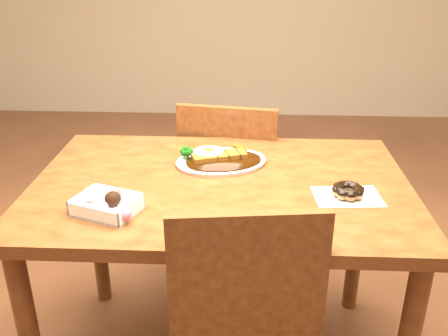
{
  "coord_description": "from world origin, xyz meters",
  "views": [
    {
      "loc": [
        0.08,
        -1.43,
        1.44
      ],
      "look_at": [
        0.01,
        -0.03,
        0.81
      ],
      "focal_mm": 40.0,
      "sensor_mm": 36.0,
      "label": 1
    }
  ],
  "objects_px": {
    "table": "(221,209)",
    "chair_far": "(232,184)",
    "pon_de_ring": "(348,191)",
    "katsu_curry_plate": "(219,159)",
    "donut_box": "(105,204)"
  },
  "relations": [
    {
      "from": "table",
      "to": "chair_far",
      "type": "height_order",
      "value": "chair_far"
    },
    {
      "from": "donut_box",
      "to": "pon_de_ring",
      "type": "xyz_separation_m",
      "value": [
        0.7,
        0.12,
        -0.0
      ]
    },
    {
      "from": "table",
      "to": "chair_far",
      "type": "xyz_separation_m",
      "value": [
        0.02,
        0.54,
        -0.17
      ]
    },
    {
      "from": "katsu_curry_plate",
      "to": "pon_de_ring",
      "type": "height_order",
      "value": "katsu_curry_plate"
    },
    {
      "from": "table",
      "to": "pon_de_ring",
      "type": "distance_m",
      "value": 0.41
    },
    {
      "from": "donut_box",
      "to": "chair_far",
      "type": "bearing_deg",
      "value": 65.83
    },
    {
      "from": "katsu_curry_plate",
      "to": "pon_de_ring",
      "type": "xyz_separation_m",
      "value": [
        0.4,
        -0.23,
        0.0
      ]
    },
    {
      "from": "table",
      "to": "chair_far",
      "type": "bearing_deg",
      "value": 87.98
    },
    {
      "from": "pon_de_ring",
      "to": "katsu_curry_plate",
      "type": "bearing_deg",
      "value": 149.87
    },
    {
      "from": "chair_far",
      "to": "katsu_curry_plate",
      "type": "height_order",
      "value": "chair_far"
    },
    {
      "from": "table",
      "to": "katsu_curry_plate",
      "type": "height_order",
      "value": "katsu_curry_plate"
    },
    {
      "from": "katsu_curry_plate",
      "to": "pon_de_ring",
      "type": "relative_size",
      "value": 1.68
    },
    {
      "from": "chair_far",
      "to": "katsu_curry_plate",
      "type": "relative_size",
      "value": 2.48
    },
    {
      "from": "donut_box",
      "to": "pon_de_ring",
      "type": "bearing_deg",
      "value": 10.11
    },
    {
      "from": "table",
      "to": "donut_box",
      "type": "bearing_deg",
      "value": -146.24
    }
  ]
}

